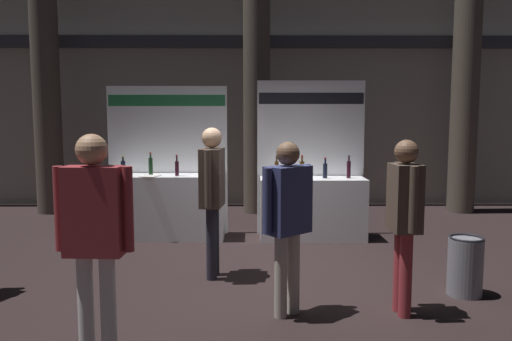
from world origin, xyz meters
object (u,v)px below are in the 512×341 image
(exhibitor_booth_0, at_px, (166,200))
(trash_bin, at_px, (465,266))
(visitor_0, at_px, (288,212))
(exhibitor_booth_1, at_px, (312,200))
(visitor_2, at_px, (405,212))
(visitor_6, at_px, (212,187))
(visitor_1, at_px, (94,227))

(exhibitor_booth_0, height_order, trash_bin, exhibitor_booth_0)
(exhibitor_booth_0, relative_size, visitor_0, 1.42)
(trash_bin, bearing_deg, exhibitor_booth_1, 117.62)
(visitor_2, height_order, visitor_6, visitor_6)
(exhibitor_booth_1, bearing_deg, trash_bin, -62.38)
(exhibitor_booth_0, height_order, visitor_0, exhibitor_booth_0)
(exhibitor_booth_1, relative_size, visitor_1, 1.38)
(visitor_0, bearing_deg, exhibitor_booth_1, -141.69)
(exhibitor_booth_0, xyz_separation_m, visitor_0, (1.71, -3.20, 0.42))
(trash_bin, distance_m, visitor_2, 1.21)
(visitor_0, height_order, visitor_6, visitor_6)
(trash_bin, xyz_separation_m, visitor_6, (-2.79, 0.64, 0.78))
(exhibitor_booth_0, xyz_separation_m, visitor_2, (2.84, -3.18, 0.41))
(exhibitor_booth_1, relative_size, visitor_6, 1.38)
(visitor_1, xyz_separation_m, visitor_2, (2.69, 0.98, -0.07))
(trash_bin, xyz_separation_m, visitor_2, (-0.84, -0.53, 0.70))
(exhibitor_booth_0, distance_m, visitor_6, 2.26)
(trash_bin, distance_m, visitor_0, 2.17)
(exhibitor_booth_1, height_order, trash_bin, exhibitor_booth_1)
(exhibitor_booth_0, xyz_separation_m, visitor_1, (0.15, -4.16, 0.48))
(visitor_0, distance_m, visitor_1, 1.83)
(exhibitor_booth_1, bearing_deg, visitor_6, -126.06)
(trash_bin, relative_size, visitor_2, 0.38)
(visitor_1, height_order, visitor_6, visitor_1)
(visitor_2, bearing_deg, exhibitor_booth_1, -174.89)
(visitor_0, xyz_separation_m, visitor_1, (-1.56, -0.96, 0.07))
(visitor_0, bearing_deg, trash_bin, 154.78)
(trash_bin, height_order, visitor_6, visitor_6)
(visitor_0, height_order, visitor_2, visitor_2)
(exhibitor_booth_1, bearing_deg, exhibitor_booth_0, 178.50)
(visitor_6, bearing_deg, exhibitor_booth_1, -29.90)
(exhibitor_booth_1, height_order, visitor_2, exhibitor_booth_1)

